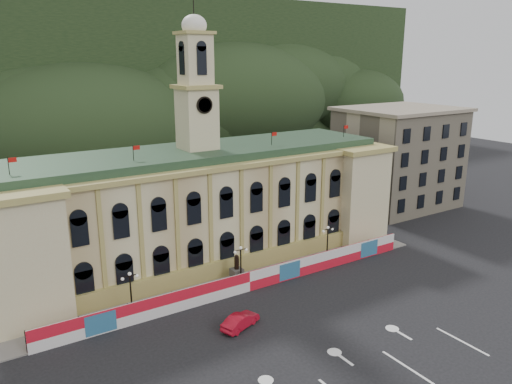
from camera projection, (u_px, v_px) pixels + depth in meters
ground at (331, 350)px, 48.57m from camera, size 260.00×260.00×0.00m
lane_markings at (368, 376)px, 44.51m from camera, size 26.00×10.00×0.02m
hill_ridge at (51, 86)px, 142.47m from camera, size 230.00×80.00×64.00m
city_hall at (201, 204)px, 68.93m from camera, size 56.20×17.60×37.10m
side_building_right at (398, 157)px, 93.68m from camera, size 21.00×17.00×18.60m
hoarding_fence at (249, 281)px, 60.49m from camera, size 50.00×0.44×2.50m
pavement at (238, 282)px, 62.95m from camera, size 56.00×5.50×0.16m
statue at (237, 273)px, 62.86m from camera, size 1.40×1.40×3.72m
lamp_left at (131, 290)px, 54.24m from camera, size 1.96×0.44×5.15m
lamp_center at (241, 262)px, 61.56m from camera, size 1.96×0.44×5.15m
lamp_right at (327, 240)px, 68.87m from camera, size 1.96×0.44×5.15m
red_sedan at (240, 321)px, 52.31m from camera, size 4.71×5.78×1.55m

